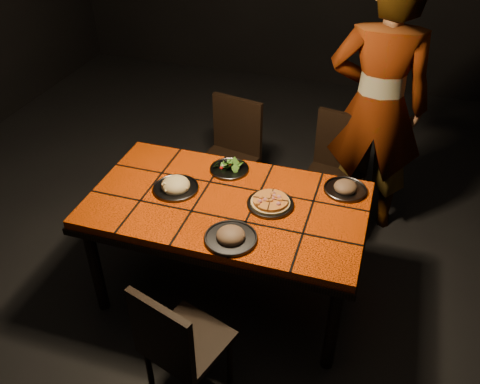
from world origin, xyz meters
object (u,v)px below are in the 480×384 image
(chair_far_right, at_px, (336,167))
(plate_pizza, at_px, (270,203))
(chair_far_left, at_px, (231,149))
(dining_table, at_px, (227,212))
(chair_near, at_px, (177,342))
(plate_pasta, at_px, (176,186))
(diner, at_px, (377,107))

(chair_far_right, xyz_separation_m, plate_pizza, (-0.27, -0.88, 0.26))
(plate_pizza, bearing_deg, chair_far_left, 121.14)
(dining_table, bearing_deg, chair_near, -89.09)
(chair_far_right, bearing_deg, chair_far_left, -169.74)
(chair_far_right, height_order, plate_pasta, chair_far_right)
(chair_far_left, distance_m, plate_pizza, 1.06)
(chair_far_left, relative_size, diner, 0.47)
(dining_table, relative_size, diner, 0.85)
(chair_near, distance_m, plate_pizza, 0.93)
(chair_far_right, bearing_deg, plate_pasta, -123.05)
(chair_far_left, bearing_deg, plate_pizza, -47.74)
(chair_far_left, bearing_deg, chair_near, -69.24)
(dining_table, xyz_separation_m, chair_near, (0.01, -0.81, -0.20))
(chair_near, distance_m, chair_far_right, 1.80)
(chair_far_right, height_order, plate_pizza, chair_far_right)
(diner, bearing_deg, chair_far_left, 5.30)
(chair_far_right, distance_m, plate_pasta, 1.26)
(chair_far_left, relative_size, plate_pasta, 3.26)
(chair_far_right, xyz_separation_m, plate_pasta, (-0.84, -0.90, 0.26))
(dining_table, bearing_deg, chair_far_right, 60.64)
(chair_far_left, xyz_separation_m, chair_far_right, (0.80, 0.00, -0.00))
(chair_near, bearing_deg, plate_pasta, -49.90)
(chair_far_left, relative_size, chair_far_right, 1.00)
(dining_table, distance_m, plate_pizza, 0.27)
(dining_table, xyz_separation_m, chair_far_right, (0.52, 0.92, -0.16))
(diner, bearing_deg, chair_near, 66.21)
(chair_near, relative_size, diner, 0.43)
(chair_far_right, bearing_deg, chair_near, -96.23)
(dining_table, bearing_deg, plate_pizza, 8.59)
(chair_far_left, bearing_deg, dining_table, -61.86)
(chair_far_right, relative_size, diner, 0.47)
(chair_near, bearing_deg, chair_far_right, -88.48)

